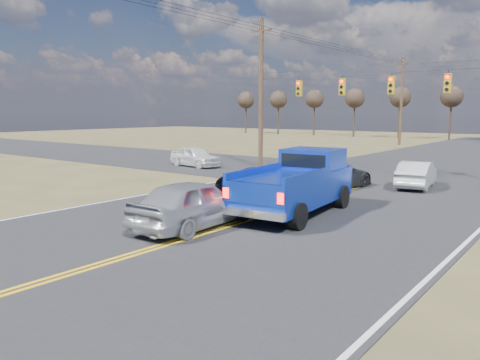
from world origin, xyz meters
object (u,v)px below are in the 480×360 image
Objects in this scene: silver_suv at (194,203)px; cross_car_west at (195,157)px; pickup_truck at (297,184)px; black_suv at (264,181)px; white_car_queue at (417,174)px; dgrey_car_queue at (332,174)px.

silver_suv reaches higher than cross_car_west.
pickup_truck is 1.35× the size of silver_suv.
black_suv is at bearing 136.65° from pickup_truck.
silver_suv reaches higher than white_car_queue.
dgrey_car_queue is at bearing 33.04° from white_car_queue.
dgrey_car_queue is (-1.61, 6.10, -0.43)m from pickup_truck.
white_car_queue is 0.83× the size of dgrey_car_queue.
dgrey_car_queue is at bearing -111.83° from black_suv.
black_suv is 1.13× the size of cross_car_west.
cross_car_west is (-11.90, 2.70, -0.01)m from dgrey_car_queue.
black_suv is 0.95× the size of dgrey_car_queue.
white_car_queue reaches higher than black_suv.
white_car_queue is 15.15m from cross_car_west.
pickup_truck reaches higher than black_suv.
cross_car_west is at bearing 141.23° from pickup_truck.
pickup_truck is 6.32m from dgrey_car_queue.
dgrey_car_queue is (-3.24, -2.85, 0.04)m from white_car_queue.
dgrey_car_queue reaches higher than black_suv.
pickup_truck reaches higher than dgrey_car_queue.
silver_suv is at bearing -128.31° from cross_car_west.
silver_suv is at bearing 67.73° from white_car_queue.
cross_car_west is at bearing -7.74° from white_car_queue.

